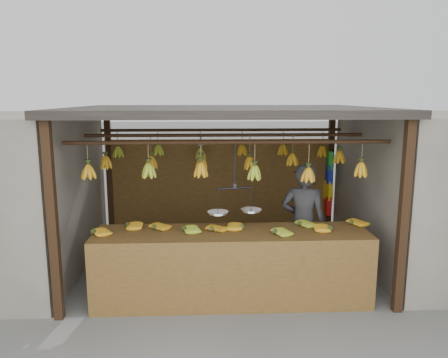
{
  "coord_description": "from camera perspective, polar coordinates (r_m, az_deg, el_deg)",
  "views": [
    {
      "loc": [
        -0.3,
        -6.28,
        2.54
      ],
      "look_at": [
        0.0,
        0.3,
        1.3
      ],
      "focal_mm": 35.0,
      "sensor_mm": 36.0,
      "label": 1
    }
  ],
  "objects": [
    {
      "name": "counter",
      "position": [
        5.39,
        1.08,
        -9.2
      ],
      "size": [
        3.54,
        0.78,
        0.96
      ],
      "color": "brown",
      "rests_on": "ground"
    },
    {
      "name": "bag_bundles",
      "position": [
        8.1,
        13.5,
        -0.44
      ],
      "size": [
        0.08,
        0.26,
        1.15
      ],
      "color": "#199926",
      "rests_on": "ground"
    },
    {
      "name": "vendor",
      "position": [
        6.08,
        10.29,
        -5.77
      ],
      "size": [
        0.7,
        0.56,
        1.68
      ],
      "primitive_type": "imported",
      "rotation": [
        0.0,
        0.0,
        2.86
      ],
      "color": "#262628",
      "rests_on": "ground"
    },
    {
      "name": "stall",
      "position": [
        6.64,
        -0.01,
        5.75
      ],
      "size": [
        4.3,
        3.3,
        2.4
      ],
      "color": "black",
      "rests_on": "ground"
    },
    {
      "name": "hanging_bananas",
      "position": [
        6.35,
        0.0,
        2.45
      ],
      "size": [
        3.58,
        2.2,
        0.37
      ],
      "color": "#C68915",
      "rests_on": "ground"
    },
    {
      "name": "ground",
      "position": [
        6.78,
        0.12,
        -11.34
      ],
      "size": [
        80.0,
        80.0,
        0.0
      ],
      "primitive_type": "plane",
      "color": "#5B5B57"
    },
    {
      "name": "balance_scale",
      "position": [
        5.46,
        1.41,
        -3.72
      ],
      "size": [
        0.68,
        0.35,
        0.88
      ],
      "color": "black",
      "rests_on": "ground"
    }
  ]
}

